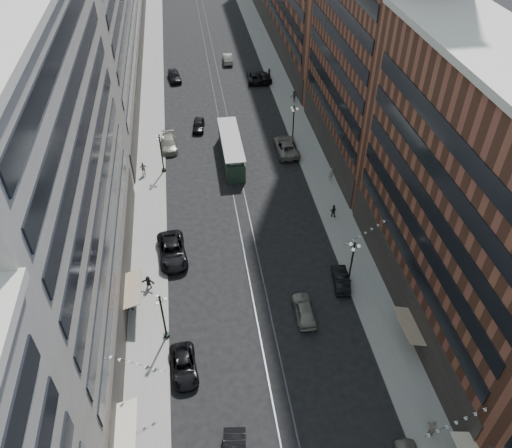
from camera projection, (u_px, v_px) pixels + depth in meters
ground at (229, 147)px, 70.94m from camera, size 220.00×220.00×0.00m
sidewalk_west at (151, 118)px, 77.17m from camera, size 4.00×180.00×0.15m
sidewalk_east at (291, 108)px, 79.65m from camera, size 4.00×180.00×0.15m
rail_west at (218, 113)px, 78.37m from camera, size 0.12×180.00×0.02m
rail_east at (227, 113)px, 78.53m from camera, size 0.12×180.00×0.02m
building_west_mid at (47, 190)px, 39.63m from camera, size 8.00×36.00×28.00m
building_east_mid at (471, 209)px, 41.00m from camera, size 8.00×30.00×24.00m
lamppost_sw_far at (163, 315)px, 43.84m from camera, size 1.03×1.14×5.52m
lamppost_sw_mid at (161, 152)px, 64.14m from camera, size 1.03×1.14×5.52m
lamppost_se_far at (352, 262)px, 48.92m from camera, size 1.03×1.14×5.52m
lamppost_se_mid at (293, 122)px, 69.96m from camera, size 1.03×1.14×5.52m
streetcar at (231, 150)px, 67.50m from camera, size 2.60×11.77×3.26m
car_2 at (184, 366)px, 42.74m from camera, size 2.54×4.91×1.32m
pedestrian_2 at (130, 305)px, 47.57m from camera, size 0.83×0.56×1.57m
pedestrian_4 at (432, 428)px, 38.10m from camera, size 0.90×1.20×1.86m
car_7 at (172, 251)px, 53.31m from camera, size 3.39×6.45×1.73m
car_8 at (169, 143)px, 70.16m from camera, size 2.30×5.27×1.51m
car_9 at (174, 76)px, 87.08m from camera, size 2.59×5.10×1.66m
car_10 at (341, 279)px, 50.44m from camera, size 2.00×4.33×1.38m
car_11 at (286, 146)px, 69.33m from camera, size 2.93×6.34×1.76m
car_12 at (264, 77)px, 87.06m from camera, size 2.48×5.09×1.43m
car_13 at (198, 125)px, 74.19m from camera, size 2.16×4.28×1.40m
car_14 at (228, 58)px, 93.04m from camera, size 1.85×4.78×1.55m
pedestrian_5 at (148, 282)px, 49.81m from camera, size 1.47×0.81×1.52m
pedestrian_6 at (143, 169)px, 64.80m from camera, size 1.18×0.77×1.86m
pedestrian_7 at (333, 211)px, 58.36m from camera, size 0.89×0.70×1.62m
pedestrian_8 at (330, 174)px, 63.93m from camera, size 0.66×0.45×1.75m
pedestrian_9 at (294, 96)px, 80.47m from camera, size 1.31×0.91×1.87m
car_extra_0 at (255, 77)px, 86.97m from camera, size 2.98×5.64×1.51m
car_extra_1 at (304, 310)px, 47.31m from camera, size 1.90×4.55×1.54m
pedestrian_extra_0 at (269, 73)px, 87.80m from camera, size 0.79×0.83×1.53m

